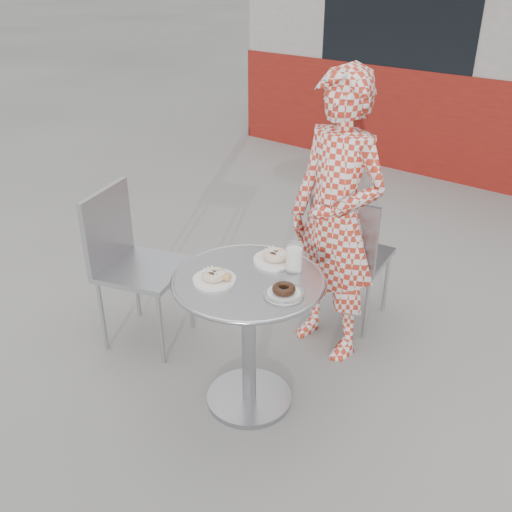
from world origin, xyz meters
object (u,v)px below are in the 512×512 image
Objects in this scene: plate_near at (215,277)px; milk_cup at (294,258)px; chair_far at (350,281)px; chair_left at (145,297)px; seated_person at (336,220)px; plate_far at (276,257)px; bistro_table at (249,311)px; plate_checker at (284,292)px.

plate_near is 0.36m from milk_cup.
plate_near is at bearing 76.29° from chair_far.
seated_person reaches higher than chair_left.
plate_far is (0.79, 0.16, 0.45)m from chair_left.
bistro_table is 0.83m from chair_left.
milk_cup is (0.12, -0.75, 0.50)m from chair_far.
seated_person reaches higher than bistro_table.
plate_checker is at bearing -64.99° from milk_cup.
plate_checker is at bearing -46.52° from plate_far.
bistro_table is 0.32m from milk_cup.
bistro_table is 4.05× the size of plate_checker.
seated_person is 8.88× the size of plate_checker.
plate_near is (-0.10, -0.31, -0.00)m from plate_far.
milk_cup reaches higher than plate_far.
chair_far is 4.35× the size of plate_near.
chair_left is 1.03m from milk_cup.
seated_person is (0.04, 0.64, 0.24)m from bistro_table.
chair_left reaches higher than milk_cup.
milk_cup is at bearing 59.93° from bistro_table.
seated_person is at bearing 98.55° from milk_cup.
plate_far reaches higher than plate_near.
bistro_table is 0.98m from chair_far.
chair_far is at bearing 99.05° from milk_cup.
chair_far is 0.91m from milk_cup.
seated_person is at bearing 84.60° from plate_far.
plate_checker is at bearing -67.89° from seated_person.
seated_person is 0.77m from plate_near.
plate_far reaches higher than bistro_table.
bistro_table is at bearing -120.07° from milk_cup.
chair_left is at bearing -135.62° from seated_person.
chair_left is 5.13× the size of plate_checker.
chair_left is 0.92m from plate_far.
bistro_table is 3.39× the size of plate_far.
milk_cup is at bearing 90.14° from chair_far.
chair_left reaches higher than plate_checker.
bistro_table is 0.27m from plate_checker.
seated_person is (0.05, -0.30, 0.51)m from chair_far.
chair_far is at bearing -60.03° from chair_left.
chair_left is (-0.79, 0.04, -0.25)m from bistro_table.
plate_far is at bearing 72.63° from plate_near.
plate_near is at bearing -125.01° from milk_cup.
chair_far reaches higher than plate_near.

